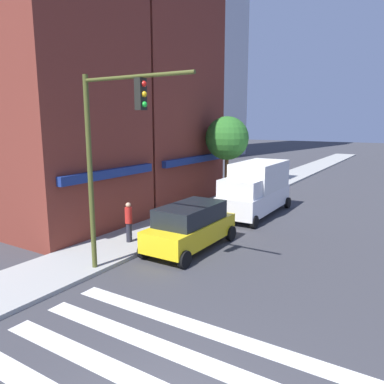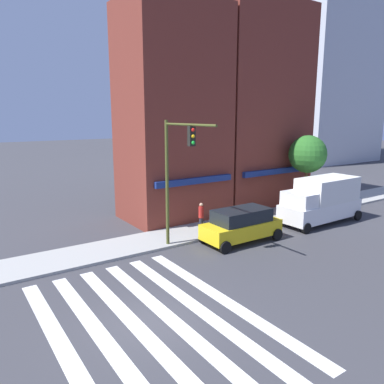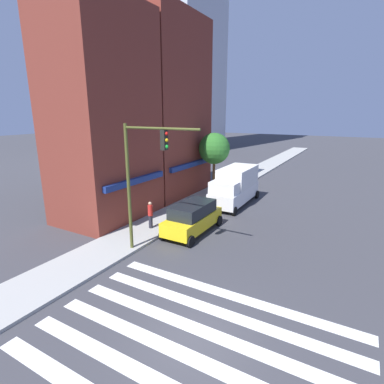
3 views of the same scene
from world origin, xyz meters
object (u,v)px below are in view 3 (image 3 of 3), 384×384
(pedestrian_grey_coat, at_px, (237,175))
(pedestrian_orange_vest, at_px, (220,178))
(suv_yellow, at_px, (193,217))
(box_truck_white, at_px, (235,186))
(street_tree, at_px, (214,149))
(traffic_signal, at_px, (142,170))
(pedestrian_red_jacket, at_px, (150,214))

(pedestrian_grey_coat, relative_size, pedestrian_orange_vest, 1.00)
(suv_yellow, distance_m, pedestrian_grey_coat, 14.04)
(box_truck_white, height_order, street_tree, street_tree)
(traffic_signal, distance_m, pedestrian_grey_coat, 18.14)
(traffic_signal, bearing_deg, pedestrian_orange_vest, 9.42)
(traffic_signal, xyz_separation_m, pedestrian_red_jacket, (2.88, 1.80, -3.58))
(traffic_signal, bearing_deg, suv_yellow, -11.32)
(traffic_signal, height_order, pedestrian_orange_vest, traffic_signal)
(suv_yellow, xyz_separation_m, box_truck_white, (7.12, -0.00, 0.56))
(pedestrian_red_jacket, bearing_deg, box_truck_white, 140.82)
(traffic_signal, distance_m, street_tree, 12.91)
(suv_yellow, xyz_separation_m, pedestrian_grey_coat, (13.82, 2.49, 0.04))
(traffic_signal, xyz_separation_m, suv_yellow, (3.88, -0.78, -3.62))
(pedestrian_grey_coat, bearing_deg, traffic_signal, 135.83)
(suv_yellow, height_order, street_tree, street_tree)
(pedestrian_red_jacket, bearing_deg, pedestrian_grey_coat, 158.10)
(suv_yellow, bearing_deg, street_tree, 17.47)
(pedestrian_grey_coat, distance_m, street_tree, 5.91)
(traffic_signal, bearing_deg, box_truck_white, -4.04)
(traffic_signal, height_order, pedestrian_grey_coat, traffic_signal)
(pedestrian_grey_coat, relative_size, street_tree, 0.32)
(suv_yellow, height_order, pedestrian_grey_coat, suv_yellow)
(box_truck_white, xyz_separation_m, street_tree, (1.75, 2.80, 2.70))
(traffic_signal, relative_size, pedestrian_grey_coat, 3.91)
(box_truck_white, distance_m, pedestrian_red_jacket, 8.53)
(box_truck_white, distance_m, street_tree, 4.27)
(pedestrian_red_jacket, height_order, street_tree, street_tree)
(suv_yellow, bearing_deg, pedestrian_orange_vest, 16.12)
(traffic_signal, height_order, pedestrian_red_jacket, traffic_signal)
(traffic_signal, bearing_deg, pedestrian_red_jacket, 32.00)
(pedestrian_orange_vest, xyz_separation_m, pedestrian_red_jacket, (-12.44, -0.74, 0.00))
(pedestrian_orange_vest, height_order, pedestrian_red_jacket, same)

